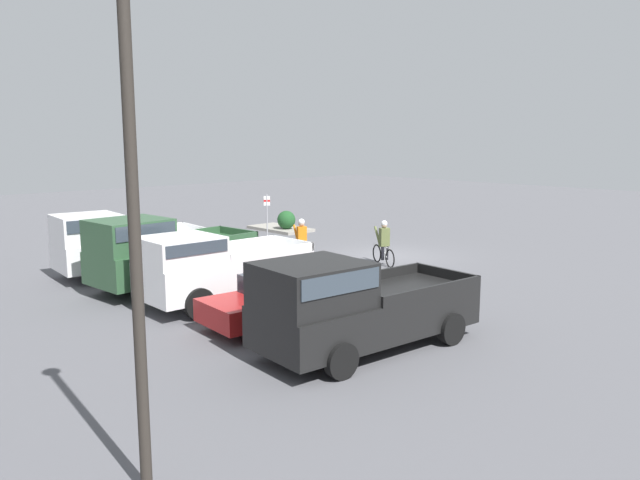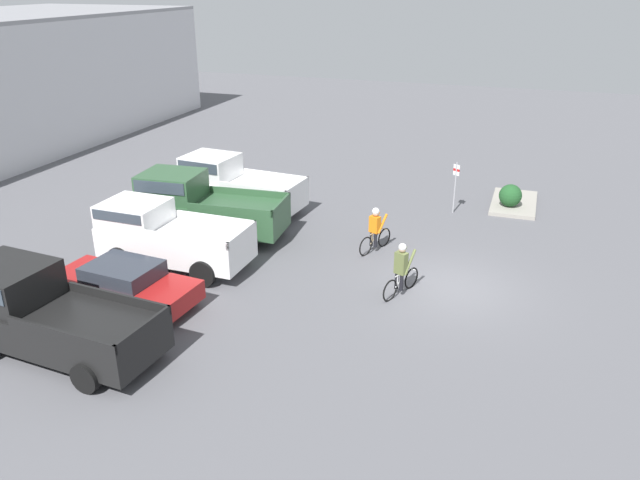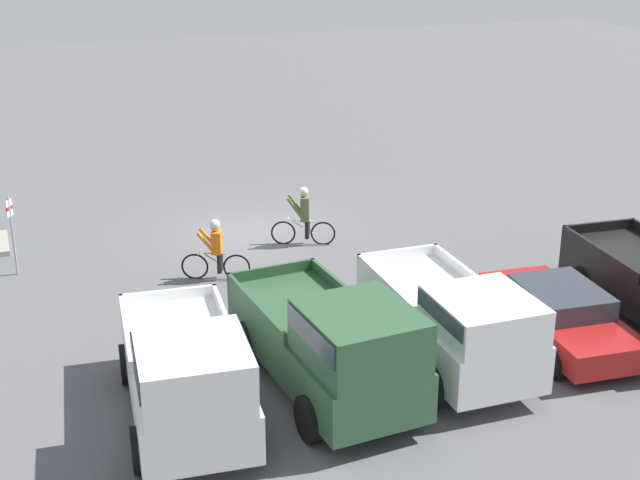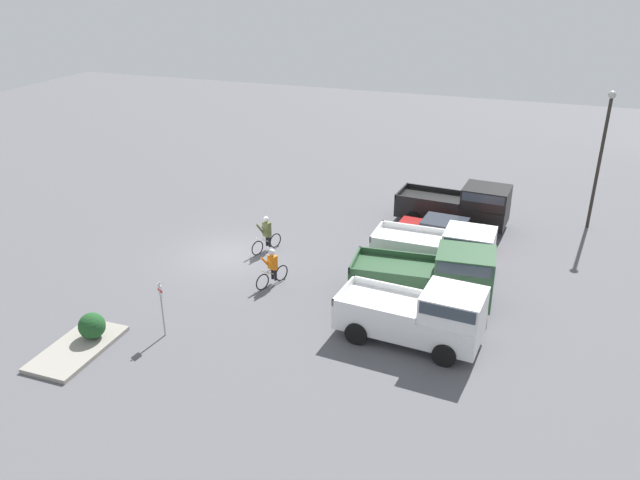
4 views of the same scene
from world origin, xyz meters
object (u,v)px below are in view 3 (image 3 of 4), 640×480
(pickup_truck_3, at_px, (187,374))
(cyclist_1, at_px, (304,216))
(sedan_0, at_px, (559,314))
(fire_lane_sign, at_px, (12,228))
(pickup_truck_1, at_px, (454,321))
(pickup_truck_2, at_px, (333,342))
(cyclist_0, at_px, (216,249))

(pickup_truck_3, distance_m, cyclist_1, 9.72)
(sedan_0, height_order, fire_lane_sign, fire_lane_sign)
(pickup_truck_1, bearing_deg, sedan_0, -173.43)
(sedan_0, xyz_separation_m, pickup_truck_2, (5.56, 0.53, 0.55))
(pickup_truck_2, distance_m, cyclist_1, 8.46)
(pickup_truck_3, bearing_deg, sedan_0, -175.69)
(sedan_0, height_order, pickup_truck_1, pickup_truck_1)
(fire_lane_sign, bearing_deg, pickup_truck_3, 106.91)
(pickup_truck_2, height_order, cyclist_1, pickup_truck_2)
(pickup_truck_1, xyz_separation_m, cyclist_0, (3.45, -6.36, -0.27))
(cyclist_1, xyz_separation_m, fire_lane_sign, (7.80, -0.51, 0.46))
(pickup_truck_2, height_order, pickup_truck_3, pickup_truck_2)
(pickup_truck_3, height_order, cyclist_1, pickup_truck_3)
(pickup_truck_2, height_order, fire_lane_sign, pickup_truck_2)
(pickup_truck_2, bearing_deg, pickup_truck_3, 2.07)
(pickup_truck_1, distance_m, fire_lane_sign, 11.85)
(pickup_truck_1, distance_m, pickup_truck_2, 2.76)
(pickup_truck_3, bearing_deg, cyclist_0, -108.14)
(cyclist_0, distance_m, cyclist_1, 3.35)
(cyclist_1, bearing_deg, fire_lane_sign, -3.74)
(fire_lane_sign, bearing_deg, pickup_truck_2, 122.64)
(pickup_truck_2, height_order, cyclist_0, pickup_truck_2)
(pickup_truck_1, relative_size, pickup_truck_3, 0.98)
(pickup_truck_3, distance_m, fire_lane_sign, 9.16)
(cyclist_0, height_order, fire_lane_sign, fire_lane_sign)
(cyclist_1, height_order, fire_lane_sign, fire_lane_sign)
(sedan_0, xyz_separation_m, fire_lane_sign, (11.11, -8.13, 0.65))
(pickup_truck_1, distance_m, cyclist_0, 7.24)
(pickup_truck_1, relative_size, fire_lane_sign, 2.35)
(pickup_truck_1, bearing_deg, cyclist_0, -61.50)
(pickup_truck_3, height_order, cyclist_0, pickup_truck_3)
(cyclist_1, bearing_deg, cyclist_0, 28.23)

